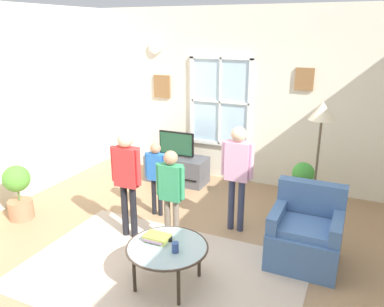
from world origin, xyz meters
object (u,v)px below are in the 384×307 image
object	(u,v)px
cup	(175,247)
television	(176,144)
armchair	(305,235)
person_green_shirt	(171,188)
remote_near_books	(170,238)
potted_plant_corner	(18,190)
book_stack	(157,238)
potted_plant_by_window	(303,179)
person_blue_shirt	(156,171)
tv_stand	(177,169)
floor_lamp	(321,125)
coffee_table	(167,248)
person_pink_shirt	(238,167)
person_red_shirt	(127,173)

from	to	relation	value
cup	television	bearing A→B (deg)	116.31
armchair	person_green_shirt	bearing A→B (deg)	-167.48
remote_near_books	potted_plant_corner	size ratio (longest dim) A/B	0.18
book_stack	potted_plant_by_window	size ratio (longest dim) A/B	0.40
remote_near_books	person_blue_shirt	world-z (taller)	person_blue_shirt
tv_stand	floor_lamp	distance (m)	2.77
book_stack	floor_lamp	world-z (taller)	floor_lamp
book_stack	remote_near_books	world-z (taller)	book_stack
cup	coffee_table	bearing A→B (deg)	153.43
potted_plant_corner	cup	bearing A→B (deg)	-10.89
potted_plant_by_window	person_pink_shirt	bearing A→B (deg)	-118.67
cup	potted_plant_by_window	distance (m)	2.76
person_pink_shirt	armchair	bearing A→B (deg)	-20.92
coffee_table	potted_plant_by_window	distance (m)	2.74
armchair	coffee_table	xyz separation A→B (m)	(-1.21, -1.02, 0.09)
tv_stand	armchair	bearing A→B (deg)	-32.92
book_stack	person_green_shirt	distance (m)	0.71
potted_plant_corner	floor_lamp	size ratio (longest dim) A/B	0.45
person_red_shirt	book_stack	bearing A→B (deg)	-39.27
tv_stand	book_stack	bearing A→B (deg)	-67.69
cup	potted_plant_corner	world-z (taller)	potted_plant_corner
tv_stand	person_green_shirt	xyz separation A→B (m)	(0.87, -1.88, 0.53)
television	remote_near_books	size ratio (longest dim) A/B	4.47
person_green_shirt	potted_plant_corner	size ratio (longest dim) A/B	1.57
television	armchair	distance (m)	2.87
remote_near_books	tv_stand	bearing A→B (deg)	115.11
person_green_shirt	potted_plant_by_window	size ratio (longest dim) A/B	1.89
potted_plant_by_window	floor_lamp	bearing A→B (deg)	-72.72
person_blue_shirt	remote_near_books	bearing A→B (deg)	-54.97
person_red_shirt	potted_plant_corner	size ratio (longest dim) A/B	1.78
potted_plant_by_window	television	bearing A→B (deg)	-179.79
tv_stand	person_blue_shirt	distance (m)	1.35
tv_stand	remote_near_books	bearing A→B (deg)	-64.89
armchair	potted_plant_by_window	world-z (taller)	armchair
armchair	floor_lamp	size ratio (longest dim) A/B	0.51
coffee_table	remote_near_books	distance (m)	0.15
coffee_table	cup	world-z (taller)	cup
armchair	potted_plant_corner	bearing A→B (deg)	-171.44
tv_stand	person_blue_shirt	bearing A→B (deg)	-76.13
tv_stand	potted_plant_by_window	world-z (taller)	potted_plant_by_window
tv_stand	remote_near_books	distance (m)	2.69
book_stack	remote_near_books	bearing A→B (deg)	42.29
person_pink_shirt	potted_plant_corner	distance (m)	3.02
person_green_shirt	potted_plant_by_window	distance (m)	2.29
person_green_shirt	tv_stand	bearing A→B (deg)	114.84
cup	person_red_shirt	distance (m)	1.30
tv_stand	potted_plant_corner	bearing A→B (deg)	-123.11
floor_lamp	cup	bearing A→B (deg)	-120.25
person_blue_shirt	person_red_shirt	distance (m)	0.69
remote_near_books	potted_plant_corner	bearing A→B (deg)	172.97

